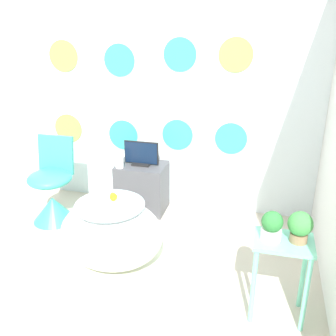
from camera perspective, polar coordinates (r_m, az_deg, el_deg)
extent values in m
plane|color=#BCB29E|center=(2.90, -14.39, -20.75)|extent=(12.00, 12.00, 0.00)
cube|color=white|center=(3.93, -3.10, 12.66)|extent=(4.38, 0.04, 2.60)
cylinder|color=#8CCC4C|center=(4.37, -14.26, 5.58)|extent=(0.31, 0.01, 0.31)
cylinder|color=#33B2BF|center=(4.12, -6.51, 4.78)|extent=(0.31, 0.01, 0.31)
cylinder|color=#33B2BF|center=(3.95, 1.38, 4.82)|extent=(0.31, 0.01, 0.31)
cylinder|color=#33B2BF|center=(3.87, 9.12, 4.22)|extent=(0.31, 0.01, 0.31)
cylinder|color=#8CCC4C|center=(4.22, -14.94, 15.42)|extent=(0.31, 0.01, 0.31)
cylinder|color=#33B2BF|center=(3.97, -7.09, 15.27)|extent=(0.31, 0.01, 0.31)
cylinder|color=#33B2BF|center=(3.79, 1.74, 16.13)|extent=(0.31, 0.01, 0.31)
cylinder|color=#8CCC4C|center=(3.71, 9.81, 15.88)|extent=(0.31, 0.01, 0.31)
cube|color=silver|center=(3.30, -7.59, -14.12)|extent=(0.91, 0.96, 0.01)
ellipsoid|color=white|center=(3.21, -8.21, -9.40)|extent=(0.83, 0.66, 0.55)
cylinder|color=#B2DBEA|center=(3.08, -8.46, -5.31)|extent=(0.54, 0.54, 0.01)
sphere|color=yellow|center=(3.09, -7.93, -4.16)|extent=(0.06, 0.06, 0.06)
sphere|color=yellow|center=(3.07, -8.03, -3.86)|extent=(0.04, 0.04, 0.04)
cone|color=orange|center=(3.05, -8.15, -4.00)|extent=(0.02, 0.02, 0.02)
cone|color=#38B2A3|center=(4.03, -16.30, -5.71)|extent=(0.40, 0.40, 0.25)
ellipsoid|color=#38B2A3|center=(3.89, -16.80, -1.46)|extent=(0.42, 0.42, 0.15)
cube|color=#38B2A3|center=(3.95, -15.95, 1.91)|extent=(0.36, 0.09, 0.37)
cube|color=#4C4C51|center=(4.03, -3.73, -2.80)|extent=(0.49, 0.36, 0.50)
cube|color=white|center=(3.84, -4.56, -2.65)|extent=(0.42, 0.01, 0.14)
cube|color=black|center=(3.93, -3.82, 0.62)|extent=(0.18, 0.12, 0.02)
cube|color=black|center=(3.89, -3.84, 2.24)|extent=(0.35, 0.01, 0.23)
cube|color=#0F1E38|center=(3.88, -3.88, 2.19)|extent=(0.33, 0.01, 0.21)
cylinder|color=white|center=(3.86, -7.06, 0.88)|extent=(0.08, 0.08, 0.12)
cylinder|color=white|center=(3.84, -7.11, 1.89)|extent=(0.05, 0.05, 0.03)
cube|color=#72D8B7|center=(2.63, 16.46, -10.25)|extent=(0.37, 0.28, 0.02)
cylinder|color=#72D8B7|center=(2.70, 12.26, -16.50)|extent=(0.03, 0.03, 0.56)
cylinder|color=#72D8B7|center=(2.72, 19.35, -17.03)|extent=(0.03, 0.03, 0.56)
cylinder|color=#72D8B7|center=(2.89, 12.51, -13.67)|extent=(0.03, 0.03, 0.56)
cylinder|color=#72D8B7|center=(2.91, 19.05, -14.18)|extent=(0.03, 0.03, 0.56)
cylinder|color=white|center=(2.60, 14.71, -9.29)|extent=(0.13, 0.13, 0.07)
sphere|color=#2D7A38|center=(2.56, 14.90, -7.53)|extent=(0.14, 0.14, 0.14)
cylinder|color=#8C6B4C|center=(2.63, 18.41, -9.52)|extent=(0.11, 0.11, 0.06)
sphere|color=#3D8E42|center=(2.58, 18.66, -7.68)|extent=(0.16, 0.16, 0.16)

